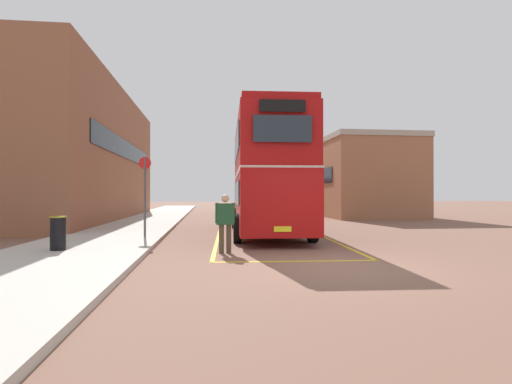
{
  "coord_description": "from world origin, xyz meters",
  "views": [
    {
      "loc": [
        -2.86,
        -8.94,
        1.66
      ],
      "look_at": [
        -0.65,
        9.52,
        1.76
      ],
      "focal_mm": 28.21,
      "sensor_mm": 36.0,
      "label": 1
    }
  ],
  "objects_px": {
    "pedestrian_boarding": "(225,219)",
    "bus_stop_sign": "(145,189)",
    "double_decker_bus": "(267,174)",
    "litter_bin": "(58,233)",
    "single_deck_bus": "(278,194)"
  },
  "relations": [
    {
      "from": "single_deck_bus",
      "to": "pedestrian_boarding",
      "type": "bearing_deg",
      "value": -103.13
    },
    {
      "from": "double_decker_bus",
      "to": "litter_bin",
      "type": "height_order",
      "value": "double_decker_bus"
    },
    {
      "from": "pedestrian_boarding",
      "to": "double_decker_bus",
      "type": "bearing_deg",
      "value": 69.56
    },
    {
      "from": "double_decker_bus",
      "to": "single_deck_bus",
      "type": "xyz_separation_m",
      "value": [
        4.1,
        20.72,
        -0.87
      ]
    },
    {
      "from": "double_decker_bus",
      "to": "single_deck_bus",
      "type": "relative_size",
      "value": 1.14
    },
    {
      "from": "single_deck_bus",
      "to": "litter_bin",
      "type": "relative_size",
      "value": 9.39
    },
    {
      "from": "litter_bin",
      "to": "bus_stop_sign",
      "type": "bearing_deg",
      "value": 61.16
    },
    {
      "from": "litter_bin",
      "to": "double_decker_bus",
      "type": "bearing_deg",
      "value": 38.15
    },
    {
      "from": "double_decker_bus",
      "to": "bus_stop_sign",
      "type": "bearing_deg",
      "value": -158.74
    },
    {
      "from": "bus_stop_sign",
      "to": "litter_bin",
      "type": "bearing_deg",
      "value": -118.84
    },
    {
      "from": "pedestrian_boarding",
      "to": "bus_stop_sign",
      "type": "distance_m",
      "value": 4.48
    },
    {
      "from": "bus_stop_sign",
      "to": "double_decker_bus",
      "type": "bearing_deg",
      "value": 21.26
    },
    {
      "from": "double_decker_bus",
      "to": "litter_bin",
      "type": "bearing_deg",
      "value": -141.85
    },
    {
      "from": "pedestrian_boarding",
      "to": "bus_stop_sign",
      "type": "bearing_deg",
      "value": 128.37
    },
    {
      "from": "double_decker_bus",
      "to": "litter_bin",
      "type": "relative_size",
      "value": 10.7
    }
  ]
}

